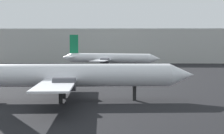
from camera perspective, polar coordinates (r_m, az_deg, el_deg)
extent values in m
cylinder|color=white|center=(43.74, -7.11, -1.46)|extent=(26.61, 4.60, 3.09)
cone|color=white|center=(44.90, 12.24, -1.37)|extent=(3.57, 3.28, 3.09)
cube|color=white|center=(43.93, -8.82, -2.06)|extent=(5.55, 23.37, 0.22)
cylinder|color=#4C4C54|center=(48.21, -7.25, -1.62)|extent=(2.87, 1.83, 1.67)
cylinder|color=#4C4C54|center=(39.52, -8.45, -3.03)|extent=(2.87, 1.83, 1.67)
cube|color=black|center=(44.12, 3.99, -4.67)|extent=(0.49, 0.49, 1.93)
cube|color=black|center=(46.04, -8.51, -4.31)|extent=(0.49, 0.49, 1.93)
cube|color=black|center=(42.41, -9.09, -5.10)|extent=(0.49, 0.49, 1.93)
cylinder|color=white|center=(91.05, -0.44, 1.60)|extent=(22.91, 7.34, 2.65)
cone|color=white|center=(88.84, 7.65, 1.48)|extent=(3.40, 3.19, 2.65)
cone|color=white|center=(94.97, -8.01, 1.68)|extent=(3.40, 3.19, 2.65)
cube|color=white|center=(91.36, -1.14, 1.36)|extent=(7.68, 18.78, 0.19)
cube|color=white|center=(94.30, -6.97, 1.83)|extent=(3.27, 6.97, 0.13)
cube|color=#147F4C|center=(94.05, -6.76, 4.09)|extent=(2.55, 0.77, 5.30)
cylinder|color=#4C4C54|center=(94.58, -0.20, 1.39)|extent=(2.65, 1.91, 1.44)
cylinder|color=#4C4C54|center=(87.82, -1.28, 1.13)|extent=(2.65, 1.91, 1.44)
cube|color=black|center=(89.73, 4.09, 0.10)|extent=(0.47, 0.47, 1.86)
cube|color=black|center=(93.03, -0.89, 0.27)|extent=(0.47, 0.47, 1.86)
cube|color=black|center=(89.94, -1.40, 0.12)|extent=(0.47, 0.47, 1.86)
cube|color=#B7B7B2|center=(124.35, 1.56, 3.82)|extent=(89.49, 19.85, 12.38)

